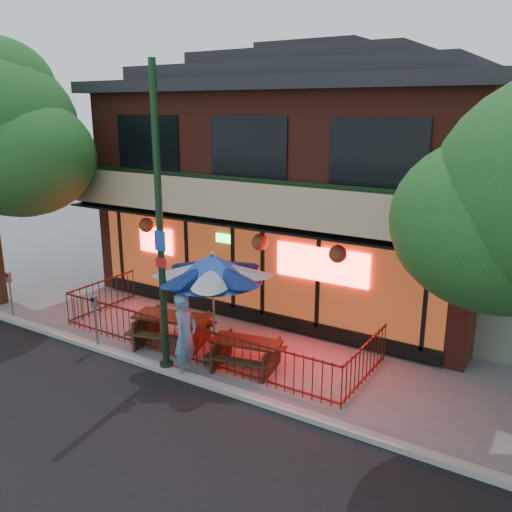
{
  "coord_description": "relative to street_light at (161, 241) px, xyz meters",
  "views": [
    {
      "loc": [
        8.02,
        -9.14,
        6.01
      ],
      "look_at": [
        1.0,
        2.0,
        2.39
      ],
      "focal_mm": 38.0,
      "sensor_mm": 36.0,
      "label": 1
    }
  ],
  "objects": [
    {
      "name": "ground",
      "position": [
        -0.0,
        0.4,
        -3.15
      ],
      "size": [
        80.0,
        80.0,
        0.0
      ],
      "primitive_type": "plane",
      "color": "gray",
      "rests_on": "ground"
    },
    {
      "name": "curb",
      "position": [
        -0.0,
        -0.1,
        -3.09
      ],
      "size": [
        80.0,
        0.25,
        0.12
      ],
      "primitive_type": "cube",
      "color": "#999993",
      "rests_on": "ground"
    },
    {
      "name": "restaurant_building",
      "position": [
        -0.0,
        7.51,
        0.98
      ],
      "size": [
        12.96,
        9.49,
        8.05
      ],
      "color": "maroon",
      "rests_on": "ground"
    },
    {
      "name": "patio_fence",
      "position": [
        -0.0,
        0.91,
        -2.52
      ],
      "size": [
        8.44,
        2.62,
        1.0
      ],
      "color": "#48160F",
      "rests_on": "ground"
    },
    {
      "name": "street_light",
      "position": [
        0.0,
        0.0,
        0.0
      ],
      "size": [
        0.43,
        0.32,
        7.0
      ],
      "color": "black",
      "rests_on": "ground"
    },
    {
      "name": "picnic_table_left",
      "position": [
        -0.8,
        1.16,
        -2.61
      ],
      "size": [
        2.24,
        1.91,
        0.83
      ],
      "color": "#3A2715",
      "rests_on": "ground"
    },
    {
      "name": "picnic_table_right",
      "position": [
        1.54,
        1.1,
        -2.68
      ],
      "size": [
        1.87,
        1.56,
        0.71
      ],
      "color": "#372013",
      "rests_on": "ground"
    },
    {
      "name": "patio_umbrella",
      "position": [
        0.6,
        1.1,
        -0.8
      ],
      "size": [
        2.41,
        2.41,
        2.76
      ],
      "color": "gray",
      "rests_on": "ground"
    },
    {
      "name": "pedestrian",
      "position": [
        0.57,
        0.05,
        -2.15
      ],
      "size": [
        0.59,
        0.8,
        1.99
      ],
      "primitive_type": "imported",
      "rotation": [
        0.0,
        0.0,
        1.73
      ],
      "color": "#5684AC",
      "rests_on": "ground"
    },
    {
      "name": "parking_meter_near",
      "position": [
        -2.25,
        -0.08,
        -2.17
      ],
      "size": [
        0.16,
        0.15,
        1.45
      ],
      "color": "gray",
      "rests_on": "ground"
    },
    {
      "name": "parking_meter_far",
      "position": [
        -5.9,
        0.0,
        -2.16
      ],
      "size": [
        0.13,
        0.12,
        1.46
      ],
      "color": "gray",
      "rests_on": "ground"
    }
  ]
}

